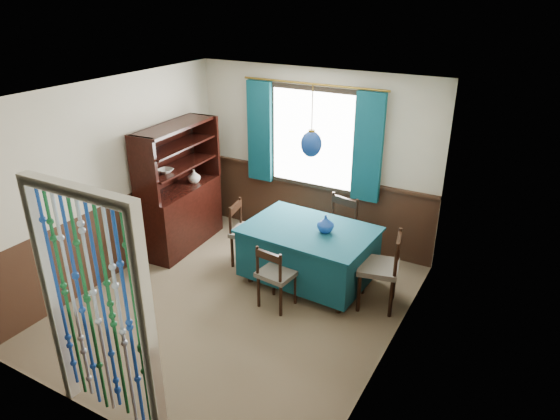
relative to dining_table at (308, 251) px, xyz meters
The scene contains 22 objects.
floor 1.09m from the dining_table, 120.00° to the right, with size 4.00×4.00×0.00m, color brown.
ceiling 2.29m from the dining_table, 120.00° to the right, with size 4.00×4.00×0.00m, color silver.
wall_back 1.48m from the dining_table, 113.75° to the left, with size 3.60×3.60×0.00m, color beige.
wall_front 3.02m from the dining_table, 99.89° to the right, with size 3.60×3.60×0.00m, color beige.
wall_left 2.59m from the dining_table, 159.38° to the right, with size 4.00×4.00×0.00m, color beige.
wall_right 1.76m from the dining_table, 33.62° to the right, with size 4.00×4.00×0.00m, color beige.
wainscot_back 1.23m from the dining_table, 114.03° to the left, with size 3.60×3.60×0.00m, color #382115.
wainscot_front 2.89m from the dining_table, 99.94° to the right, with size 3.60×3.60×0.00m, color #382115.
wainscot_left 2.44m from the dining_table, 159.26° to the right, with size 4.00×4.00×0.00m, color #382115.
wainscot_right 1.55m from the dining_table, 33.93° to the right, with size 4.00×4.00×0.00m, color #382115.
window 1.63m from the dining_table, 114.71° to the left, with size 1.32×0.12×1.42m, color black.
doorway 2.91m from the dining_table, 100.09° to the right, with size 1.16×0.12×2.18m, color silver, non-canonical shape.
dining_table is the anchor object (origin of this frame).
chair_near 0.67m from the dining_table, 97.92° to the right, with size 0.44×0.42×0.81m.
chair_far 0.67m from the dining_table, 81.59° to the left, with size 0.54×0.52×0.92m.
chair_left 0.95m from the dining_table, behind, with size 0.49×0.50×0.87m.
chair_right 0.96m from the dining_table, ahead, with size 0.54×0.55×0.94m.
sideboard 2.05m from the dining_table, behind, with size 0.57×1.40×1.79m.
pendant_lamp 1.39m from the dining_table, 99.46° to the right, with size 0.24×0.24×0.82m.
vase_table 0.46m from the dining_table, ahead, with size 0.19×0.19×0.20m, color navy.
bowl_shelf 2.16m from the dining_table, behind, with size 0.22×0.22×0.05m, color beige.
vase_sideboard 2.08m from the dining_table, behind, with size 0.20×0.20×0.21m, color beige.
Camera 1 is at (2.86, -4.08, 3.45)m, focal length 32.00 mm.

